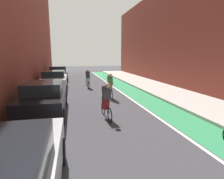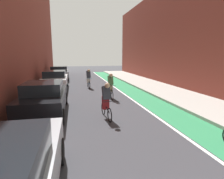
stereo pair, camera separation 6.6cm
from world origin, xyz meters
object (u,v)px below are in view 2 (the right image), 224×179
object	(u,v)px
parked_sedan_black	(45,98)
cyclist_trailing	(110,86)
parked_sedan_gray	(59,73)
cyclist_mid	(106,99)
cyclist_far	(89,78)
parked_sedan_white	(55,80)

from	to	relation	value
parked_sedan_black	cyclist_trailing	bearing A→B (deg)	34.68
parked_sedan_gray	cyclist_mid	size ratio (longest dim) A/B	2.81
parked_sedan_black	cyclist_mid	world-z (taller)	cyclist_mid
cyclist_mid	cyclist_far	distance (m)	7.91
parked_sedan_white	cyclist_mid	size ratio (longest dim) A/B	2.65
parked_sedan_gray	parked_sedan_white	bearing A→B (deg)	-90.01
parked_sedan_white	parked_sedan_gray	bearing A→B (deg)	89.99
parked_sedan_gray	cyclist_far	size ratio (longest dim) A/B	2.78
parked_sedan_gray	cyclist_trailing	size ratio (longest dim) A/B	2.74
parked_sedan_black	cyclist_trailing	distance (m)	4.44
parked_sedan_black	parked_sedan_gray	distance (m)	12.73
cyclist_mid	cyclist_far	xyz separation A→B (m)	(0.03, 7.91, 0.00)
parked_sedan_white	cyclist_far	bearing A→B (deg)	6.35
parked_sedan_black	parked_sedan_white	xyz separation A→B (m)	(0.00, 6.45, 0.00)
cyclist_trailing	parked_sedan_white	bearing A→B (deg)	132.90
parked_sedan_black	cyclist_far	size ratio (longest dim) A/B	2.64
cyclist_trailing	cyclist_far	distance (m)	4.33
parked_sedan_white	cyclist_trailing	size ratio (longest dim) A/B	2.58
parked_sedan_gray	cyclist_mid	world-z (taller)	cyclist_mid
cyclist_trailing	cyclist_far	size ratio (longest dim) A/B	1.02
parked_sedan_black	cyclist_far	xyz separation A→B (m)	(2.68, 6.75, 0.06)
parked_sedan_white	cyclist_mid	world-z (taller)	cyclist_mid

